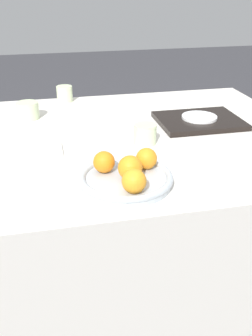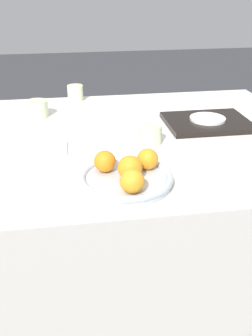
{
  "view_description": "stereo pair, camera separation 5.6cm",
  "coord_description": "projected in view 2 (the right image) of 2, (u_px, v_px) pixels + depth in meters",
  "views": [
    {
      "loc": [
        -0.18,
        -1.3,
        1.26
      ],
      "look_at": [
        0.02,
        -0.36,
        0.78
      ],
      "focal_mm": 42.0,
      "sensor_mm": 36.0,
      "label": 1
    },
    {
      "loc": [
        -0.13,
        -1.31,
        1.26
      ],
      "look_at": [
        0.02,
        -0.36,
        0.78
      ],
      "focal_mm": 42.0,
      "sensor_mm": 36.0,
      "label": 2
    }
  ],
  "objects": [
    {
      "name": "orange_3",
      "position": [
        148.0,
        159.0,
        1.12
      ],
      "size": [
        0.06,
        0.06,
        0.06
      ],
      "color": "orange",
      "rests_on": "fruit_platter"
    },
    {
      "name": "cup_1",
      "position": [
        75.0,
        93.0,
        1.8
      ],
      "size": [
        0.07,
        0.07,
        0.07
      ],
      "color": "beige",
      "rests_on": "table"
    },
    {
      "name": "serving_tray",
      "position": [
        207.0,
        122.0,
        1.52
      ],
      "size": [
        0.32,
        0.25,
        0.02
      ],
      "color": "black",
      "rests_on": "table"
    },
    {
      "name": "orange_1",
      "position": [
        105.0,
        161.0,
        1.1
      ],
      "size": [
        0.06,
        0.06,
        0.06
      ],
      "color": "orange",
      "rests_on": "fruit_platter"
    },
    {
      "name": "side_plate",
      "position": [
        208.0,
        119.0,
        1.51
      ],
      "size": [
        0.14,
        0.14,
        0.01
      ],
      "color": "white",
      "rests_on": "serving_tray"
    },
    {
      "name": "cup_0",
      "position": [
        37.0,
        109.0,
        1.59
      ],
      "size": [
        0.09,
        0.09,
        0.07
      ],
      "color": "beige",
      "rests_on": "table"
    },
    {
      "name": "orange_0",
      "position": [
        130.0,
        168.0,
        1.06
      ],
      "size": [
        0.07,
        0.07,
        0.07
      ],
      "color": "orange",
      "rests_on": "fruit_platter"
    },
    {
      "name": "ground_plane",
      "position": [
        108.0,
        292.0,
        1.73
      ],
      "size": [
        12.0,
        12.0,
        0.0
      ],
      "primitive_type": "plane",
      "color": "#38383D"
    },
    {
      "name": "fruit_platter",
      "position": [
        126.0,
        179.0,
        1.08
      ],
      "size": [
        0.26,
        0.26,
        0.03
      ],
      "color": "#B2BCC6",
      "rests_on": "table"
    },
    {
      "name": "orange_2",
      "position": [
        132.0,
        181.0,
        0.99
      ],
      "size": [
        0.06,
        0.06,
        0.06
      ],
      "color": "orange",
      "rests_on": "fruit_platter"
    },
    {
      "name": "napkin",
      "position": [
        50.0,
        148.0,
        1.31
      ],
      "size": [
        0.11,
        0.11,
        0.01
      ],
      "color": "silver",
      "rests_on": "table"
    },
    {
      "name": "cup_2",
      "position": [
        150.0,
        134.0,
        1.34
      ],
      "size": [
        0.08,
        0.08,
        0.07
      ],
      "color": "beige",
      "rests_on": "table"
    },
    {
      "name": "table",
      "position": [
        106.0,
        223.0,
        1.57
      ],
      "size": [
        1.56,
        1.07,
        0.73
      ],
      "color": "silver",
      "rests_on": "ground_plane"
    }
  ]
}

